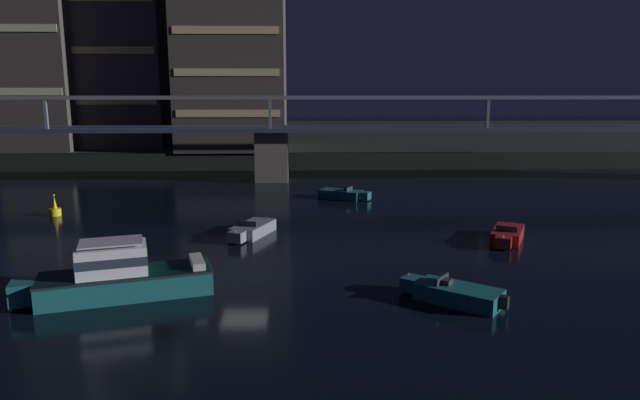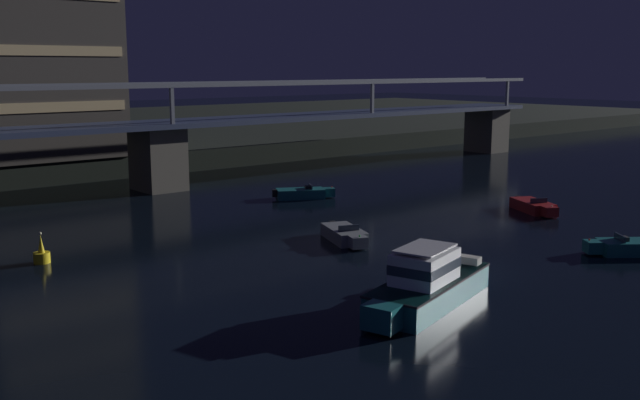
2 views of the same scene
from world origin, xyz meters
TOP-DOWN VIEW (x-y plane):
  - ground_plane at (0.00, 0.00)m, footprint 400.00×400.00m
  - river_bridge at (-0.00, 33.78)m, footprint 99.15×6.40m
  - tower_central at (-5.74, 48.20)m, footprint 13.94×13.43m
  - cabin_cruiser_near_left at (-5.69, -2.89)m, footprint 9.35×4.86m
  - speedboat_near_center at (16.90, 6.62)m, footprint 3.40×4.94m
  - speedboat_near_right at (7.13, 22.24)m, footprint 4.89×3.53m
  - speedboat_mid_left at (-0.26, 8.73)m, footprint 3.10×5.08m
  - speedboat_mid_center at (10.35, -4.23)m, footprint 4.67×4.03m
  - channel_buoy at (-16.61, 15.71)m, footprint 0.90×0.90m

SIDE VIEW (x-z plane):
  - ground_plane at x=0.00m, z-range 0.00..0.00m
  - speedboat_near_center at x=16.90m, z-range -0.17..0.99m
  - speedboat_near_right at x=7.13m, z-range -0.17..0.99m
  - speedboat_mid_left at x=-0.26m, z-range -0.17..0.99m
  - speedboat_mid_center at x=10.35m, z-range -0.17..0.99m
  - channel_buoy at x=-16.61m, z-range -0.40..1.36m
  - cabin_cruiser_near_left at x=-5.69m, z-range -0.34..2.45m
  - river_bridge at x=0.00m, z-range -0.13..9.25m
  - tower_central at x=-5.74m, z-range 2.05..27.56m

